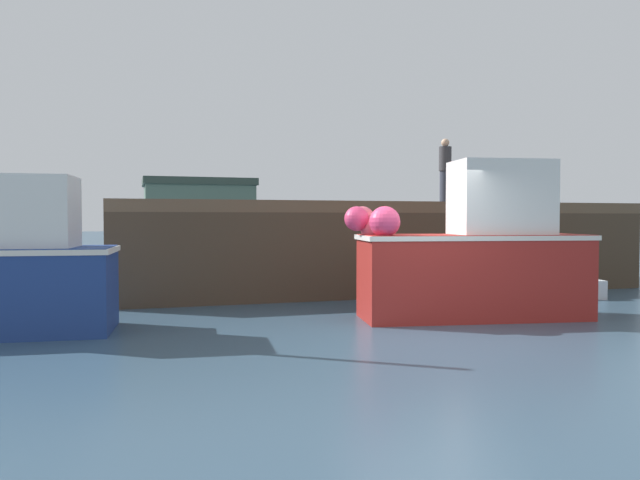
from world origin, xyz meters
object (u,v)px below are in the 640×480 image
(dockworker, at_px, (445,172))
(fishing_boat_near_left, at_px, (1,272))
(rowboat, at_px, (561,289))
(fishing_boat_near_right, at_px, (474,256))

(dockworker, bearing_deg, fishing_boat_near_left, -153.57)
(fishing_boat_near_left, bearing_deg, rowboat, 5.39)
(rowboat, xyz_separation_m, dockworker, (-0.62, 3.99, 2.80))
(fishing_boat_near_right, bearing_deg, rowboat, 29.15)
(fishing_boat_near_left, relative_size, dockworker, 2.75)
(fishing_boat_near_left, xyz_separation_m, fishing_boat_near_right, (7.44, -0.79, 0.15))
(fishing_boat_near_right, distance_m, rowboat, 3.80)
(fishing_boat_near_left, distance_m, rowboat, 10.74)
(fishing_boat_near_left, xyz_separation_m, rowboat, (10.67, 1.01, -0.72))
(fishing_boat_near_right, relative_size, rowboat, 2.30)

